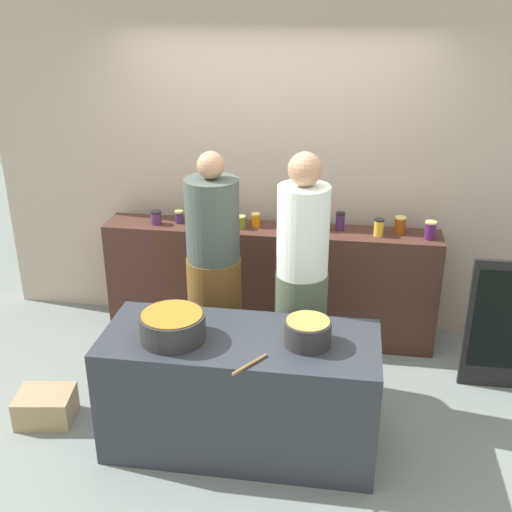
{
  "coord_description": "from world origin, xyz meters",
  "views": [
    {
      "loc": [
        0.6,
        -3.57,
        2.75
      ],
      "look_at": [
        0.0,
        0.35,
        1.05
      ],
      "focal_mm": 44.22,
      "sensor_mm": 36.0,
      "label": 1
    }
  ],
  "objects_px": {
    "preserve_jar_8": "(379,227)",
    "cooking_pot_center": "(308,332)",
    "preserve_jar_5": "(307,221)",
    "chalkboard_sign": "(508,326)",
    "preserve_jar_9": "(400,225)",
    "preserve_jar_0": "(156,217)",
    "bread_crate": "(46,406)",
    "preserve_jar_6": "(324,225)",
    "cook_in_cap": "(301,294)",
    "cooking_pot_left": "(173,326)",
    "preserve_jar_2": "(209,216)",
    "preserve_jar_1": "(179,217)",
    "preserve_jar_10": "(430,230)",
    "preserve_jar_7": "(340,221)",
    "cook_with_tongs": "(214,281)",
    "preserve_jar_4": "(256,220)",
    "preserve_jar_3": "(240,222)",
    "wooden_spoon": "(250,364)"
  },
  "relations": [
    {
      "from": "preserve_jar_2",
      "to": "cook_in_cap",
      "type": "bearing_deg",
      "value": -46.29
    },
    {
      "from": "preserve_jar_1",
      "to": "wooden_spoon",
      "type": "bearing_deg",
      "value": -63.32
    },
    {
      "from": "bread_crate",
      "to": "chalkboard_sign",
      "type": "bearing_deg",
      "value": 15.55
    },
    {
      "from": "preserve_jar_5",
      "to": "cook_in_cap",
      "type": "relative_size",
      "value": 0.07
    },
    {
      "from": "preserve_jar_5",
      "to": "preserve_jar_2",
      "type": "bearing_deg",
      "value": -179.32
    },
    {
      "from": "preserve_jar_2",
      "to": "preserve_jar_8",
      "type": "xyz_separation_m",
      "value": [
        1.35,
        -0.05,
        -0.0
      ]
    },
    {
      "from": "preserve_jar_0",
      "to": "preserve_jar_8",
      "type": "xyz_separation_m",
      "value": [
        1.78,
        0.01,
        0.01
      ]
    },
    {
      "from": "cook_in_cap",
      "to": "cooking_pot_left",
      "type": "bearing_deg",
      "value": -138.7
    },
    {
      "from": "preserve_jar_4",
      "to": "cook_with_tongs",
      "type": "height_order",
      "value": "cook_with_tongs"
    },
    {
      "from": "preserve_jar_0",
      "to": "cook_with_tongs",
      "type": "height_order",
      "value": "cook_with_tongs"
    },
    {
      "from": "cooking_pot_left",
      "to": "preserve_jar_9",
      "type": "bearing_deg",
      "value": 47.14
    },
    {
      "from": "preserve_jar_0",
      "to": "preserve_jar_5",
      "type": "relative_size",
      "value": 0.82
    },
    {
      "from": "cooking_pot_left",
      "to": "preserve_jar_1",
      "type": "bearing_deg",
      "value": 103.36
    },
    {
      "from": "preserve_jar_5",
      "to": "bread_crate",
      "type": "height_order",
      "value": "preserve_jar_5"
    },
    {
      "from": "preserve_jar_3",
      "to": "preserve_jar_4",
      "type": "bearing_deg",
      "value": 25.46
    },
    {
      "from": "preserve_jar_8",
      "to": "preserve_jar_9",
      "type": "xyz_separation_m",
      "value": [
        0.16,
        0.07,
        0.0
      ]
    },
    {
      "from": "cook_with_tongs",
      "to": "bread_crate",
      "type": "bearing_deg",
      "value": -144.76
    },
    {
      "from": "preserve_jar_4",
      "to": "preserve_jar_1",
      "type": "bearing_deg",
      "value": -179.41
    },
    {
      "from": "preserve_jar_5",
      "to": "preserve_jar_6",
      "type": "height_order",
      "value": "preserve_jar_5"
    },
    {
      "from": "preserve_jar_6",
      "to": "preserve_jar_4",
      "type": "bearing_deg",
      "value": 179.05
    },
    {
      "from": "preserve_jar_7",
      "to": "preserve_jar_9",
      "type": "xyz_separation_m",
      "value": [
        0.46,
        -0.01,
        -0.0
      ]
    },
    {
      "from": "chalkboard_sign",
      "to": "preserve_jar_8",
      "type": "bearing_deg",
      "value": 153.64
    },
    {
      "from": "preserve_jar_0",
      "to": "cooking_pot_left",
      "type": "height_order",
      "value": "preserve_jar_0"
    },
    {
      "from": "preserve_jar_3",
      "to": "chalkboard_sign",
      "type": "relative_size",
      "value": 0.1
    },
    {
      "from": "preserve_jar_4",
      "to": "preserve_jar_8",
      "type": "xyz_separation_m",
      "value": [
        0.97,
        -0.05,
        0.01
      ]
    },
    {
      "from": "cooking_pot_center",
      "to": "preserve_jar_0",
      "type": "bearing_deg",
      "value": 134.25
    },
    {
      "from": "preserve_jar_9",
      "to": "bread_crate",
      "type": "distance_m",
      "value": 2.92
    },
    {
      "from": "preserve_jar_7",
      "to": "cook_with_tongs",
      "type": "relative_size",
      "value": 0.08
    },
    {
      "from": "preserve_jar_5",
      "to": "cooking_pot_center",
      "type": "relative_size",
      "value": 0.47
    },
    {
      "from": "cook_in_cap",
      "to": "cooking_pot_center",
      "type": "bearing_deg",
      "value": -81.32
    },
    {
      "from": "preserve_jar_2",
      "to": "cooking_pot_center",
      "type": "relative_size",
      "value": 0.48
    },
    {
      "from": "preserve_jar_0",
      "to": "chalkboard_sign",
      "type": "bearing_deg",
      "value": -9.54
    },
    {
      "from": "preserve_jar_1",
      "to": "preserve_jar_10",
      "type": "relative_size",
      "value": 0.74
    },
    {
      "from": "preserve_jar_0",
      "to": "cook_in_cap",
      "type": "xyz_separation_m",
      "value": [
        1.25,
        -0.81,
        -0.2
      ]
    },
    {
      "from": "preserve_jar_2",
      "to": "cook_in_cap",
      "type": "distance_m",
      "value": 1.21
    },
    {
      "from": "cooking_pot_center",
      "to": "preserve_jar_9",
      "type": "bearing_deg",
      "value": 67.56
    },
    {
      "from": "preserve_jar_5",
      "to": "chalkboard_sign",
      "type": "relative_size",
      "value": 0.13
    },
    {
      "from": "preserve_jar_4",
      "to": "chalkboard_sign",
      "type": "bearing_deg",
      "value": -15.16
    },
    {
      "from": "preserve_jar_8",
      "to": "cook_in_cap",
      "type": "xyz_separation_m",
      "value": [
        -0.53,
        -0.82,
        -0.21
      ]
    },
    {
      "from": "preserve_jar_10",
      "to": "chalkboard_sign",
      "type": "xyz_separation_m",
      "value": [
        0.56,
        -0.45,
        -0.53
      ]
    },
    {
      "from": "preserve_jar_0",
      "to": "preserve_jar_3",
      "type": "distance_m",
      "value": 0.69
    },
    {
      "from": "preserve_jar_10",
      "to": "bread_crate",
      "type": "xyz_separation_m",
      "value": [
        -2.6,
        -1.33,
        -0.94
      ]
    },
    {
      "from": "preserve_jar_0",
      "to": "preserve_jar_9",
      "type": "relative_size",
      "value": 0.8
    },
    {
      "from": "preserve_jar_8",
      "to": "cooking_pot_center",
      "type": "bearing_deg",
      "value": -107.55
    },
    {
      "from": "preserve_jar_5",
      "to": "cook_with_tongs",
      "type": "bearing_deg",
      "value": -132.35
    },
    {
      "from": "preserve_jar_5",
      "to": "preserve_jar_7",
      "type": "bearing_deg",
      "value": 5.03
    },
    {
      "from": "cook_with_tongs",
      "to": "preserve_jar_4",
      "type": "bearing_deg",
      "value": 72.92
    },
    {
      "from": "cooking_pot_center",
      "to": "bread_crate",
      "type": "height_order",
      "value": "cooking_pot_center"
    },
    {
      "from": "preserve_jar_0",
      "to": "preserve_jar_1",
      "type": "relative_size",
      "value": 1.05
    },
    {
      "from": "preserve_jar_5",
      "to": "cooking_pot_center",
      "type": "bearing_deg",
      "value": -85.06
    }
  ]
}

